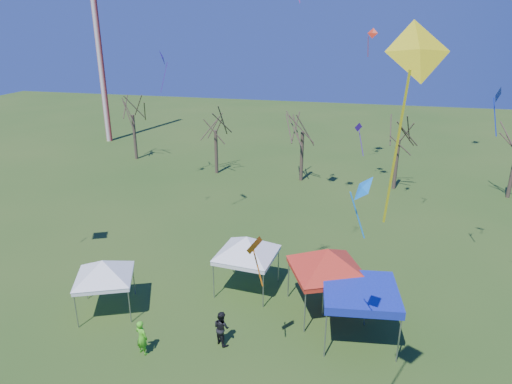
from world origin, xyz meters
TOP-DOWN VIEW (x-y plane):
  - ground at (0.00, 0.00)m, footprint 140.00×140.00m
  - radio_mast at (-28.00, 34.00)m, footprint 0.70×0.70m
  - tree_0 at (-20.85, 27.38)m, footprint 3.83×3.83m
  - tree_1 at (-10.77, 24.65)m, footprint 3.42×3.42m
  - tree_2 at (-2.37, 24.38)m, footprint 3.71×3.71m
  - tree_3 at (6.03, 24.04)m, footprint 3.59×3.59m
  - tent_white_west at (-9.02, 1.47)m, footprint 3.51×3.51m
  - tent_white_mid at (-2.57, 5.10)m, footprint 4.19×4.19m
  - tent_red at (1.80, 4.07)m, footprint 4.34×4.34m
  - tent_blue at (3.49, 2.30)m, footprint 3.73×3.73m
  - person_dark at (-2.55, 0.37)m, footprint 1.03×0.98m
  - person_green at (-5.78, -1.11)m, footprint 0.72×0.59m
  - kite_19 at (3.06, 22.12)m, footprint 0.84×0.57m
  - kite_27 at (3.15, -2.31)m, footprint 0.86×1.09m
  - kite_5 at (3.97, -6.20)m, footprint 1.54×1.16m
  - kite_17 at (9.47, 9.38)m, footprint 0.65×0.82m
  - kite_22 at (2.59, 21.21)m, footprint 0.98×0.96m
  - kite_2 at (-14.10, 21.14)m, footprint 1.12×1.54m
  - kite_1 at (-0.66, -1.04)m, footprint 0.89×1.15m

SIDE VIEW (x-z plane):
  - ground at x=0.00m, z-range 0.00..0.00m
  - person_dark at x=-2.55m, z-range 0.00..1.68m
  - person_green at x=-5.78m, z-range 0.00..1.69m
  - tent_blue at x=3.49m, z-range 1.10..3.73m
  - tent_white_west at x=-9.02m, z-range 1.02..4.35m
  - tent_white_mid at x=-2.57m, z-range 1.14..4.85m
  - tent_red at x=1.80m, z-range 1.25..5.34m
  - tree_1 at x=-10.77m, z-range 2.02..9.56m
  - kite_22 at x=2.59m, z-range 4.49..7.28m
  - kite_1 at x=-0.66m, z-range 4.80..7.13m
  - tree_3 at x=6.03m, z-range 2.12..10.03m
  - tree_2 at x=-2.37m, z-range 2.20..10.38m
  - tree_0 at x=-20.85m, z-range 2.27..10.70m
  - kite_27 at x=3.15m, z-range 7.87..10.18m
  - kite_17 at x=9.47m, z-range 9.15..11.73m
  - kite_2 at x=-14.10m, z-range 9.34..12.92m
  - radio_mast at x=-28.00m, z-range 0.00..25.00m
  - kite_19 at x=3.06m, z-range 12.02..14.20m
  - kite_5 at x=3.97m, z-range 11.11..15.56m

